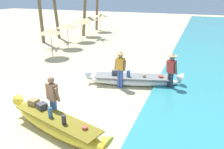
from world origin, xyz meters
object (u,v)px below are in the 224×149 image
at_px(person_tourist_customer, 53,98).
at_px(person_vendor_assistant, 171,69).
at_px(boat_yellow_foreground, 56,124).
at_px(person_vendor_hatted, 120,67).
at_px(boat_white_midground, 133,80).

distance_m(person_tourist_customer, person_vendor_assistant, 5.34).
xyz_separation_m(boat_yellow_foreground, person_vendor_hatted, (0.67, 4.08, 0.69)).
bearing_deg(person_vendor_hatted, person_vendor_assistant, 17.09).
distance_m(boat_white_midground, person_vendor_assistant, 1.85).
xyz_separation_m(boat_yellow_foreground, person_tourist_customer, (-0.41, 0.49, 0.63)).
bearing_deg(person_vendor_hatted, person_tourist_customer, -106.63).
height_order(person_tourist_customer, person_vendor_assistant, person_vendor_assistant).
distance_m(boat_yellow_foreground, person_vendor_hatted, 4.19).
bearing_deg(person_vendor_assistant, boat_white_midground, -175.60).
xyz_separation_m(boat_white_midground, person_vendor_assistant, (1.70, 0.13, 0.72)).
bearing_deg(boat_yellow_foreground, boat_white_midground, 76.43).
height_order(person_vendor_hatted, person_tourist_customer, person_vendor_hatted).
distance_m(boat_yellow_foreground, person_vendor_assistant, 5.55).
bearing_deg(person_vendor_hatted, boat_yellow_foreground, -99.26).
relative_size(boat_yellow_foreground, person_tourist_customer, 2.48).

